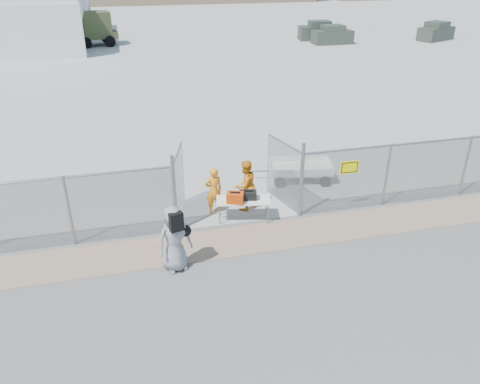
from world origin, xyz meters
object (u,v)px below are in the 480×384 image
object	(u,v)px
security_worker_left	(214,190)
security_worker_right	(245,185)
folding_table	(243,209)
visitor	(174,239)
utility_trailer	(300,170)

from	to	relation	value
security_worker_left	security_worker_right	size ratio (longest dim) A/B	0.92
folding_table	security_worker_right	xyz separation A→B (m)	(0.24, 0.69, 0.50)
folding_table	security_worker_right	world-z (taller)	security_worker_right
security_worker_right	visitor	size ratio (longest dim) A/B	0.92
security_worker_left	security_worker_right	bearing A→B (deg)	172.18
security_worker_left	security_worker_right	world-z (taller)	security_worker_right
utility_trailer	folding_table	bearing A→B (deg)	-127.72
security_worker_left	security_worker_right	xyz separation A→B (m)	(1.05, -0.01, 0.07)
security_worker_left	visitor	size ratio (longest dim) A/B	0.84
visitor	utility_trailer	size ratio (longest dim) A/B	0.62
folding_table	utility_trailer	xyz separation A→B (m)	(2.81, 2.40, 0.01)
security_worker_right	security_worker_left	bearing A→B (deg)	-28.16
security_worker_right	utility_trailer	distance (m)	3.13
security_worker_left	visitor	world-z (taller)	visitor
visitor	security_worker_right	bearing A→B (deg)	30.45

